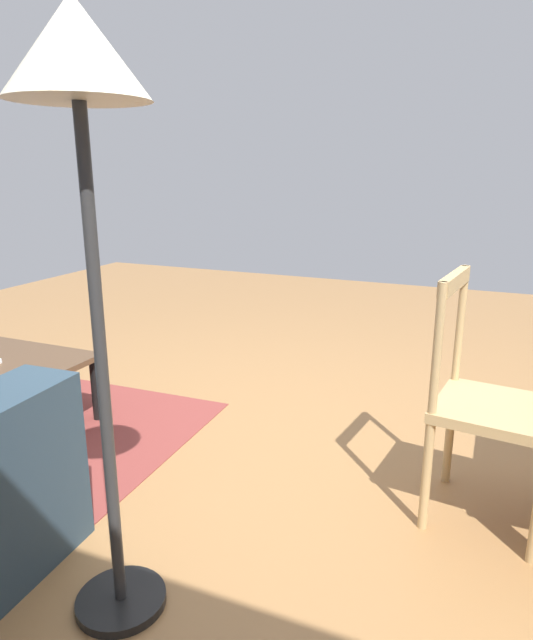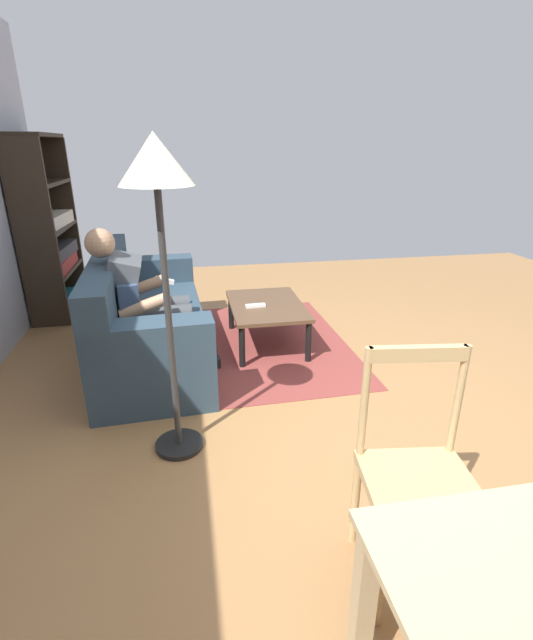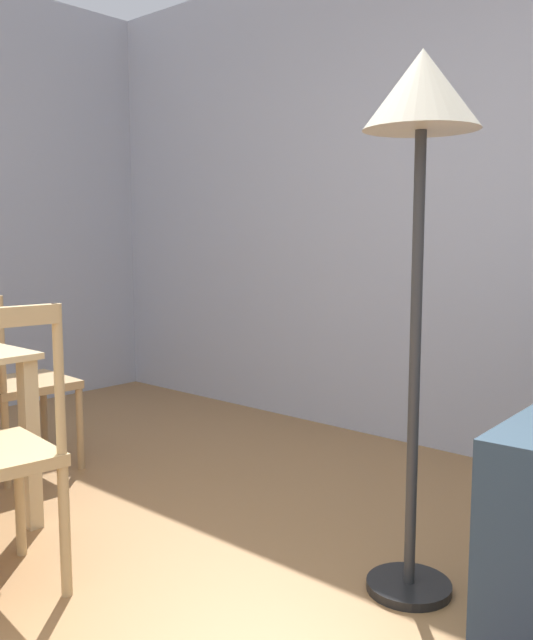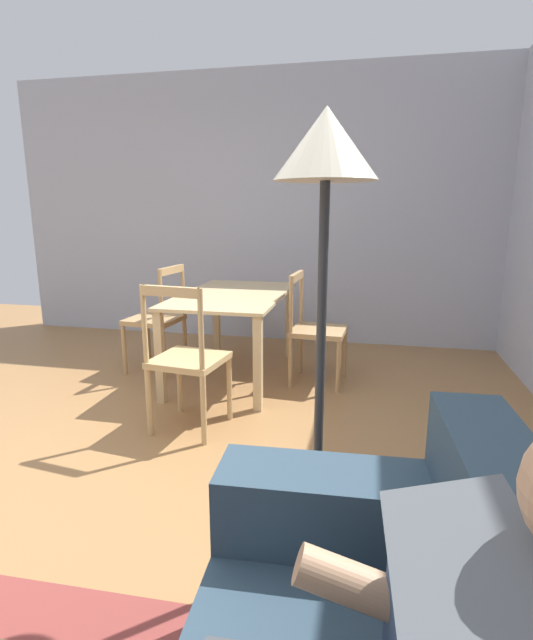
% 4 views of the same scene
% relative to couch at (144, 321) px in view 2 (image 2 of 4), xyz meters
% --- Properties ---
extents(ground_plane, '(8.58, 8.58, 0.00)m').
position_rel_couch_xyz_m(ground_plane, '(-1.37, -1.39, -0.32)').
color(ground_plane, '#9E7042').
extents(couch, '(2.03, 0.93, 0.86)m').
position_rel_couch_xyz_m(couch, '(0.00, 0.00, 0.00)').
color(couch, '#2D4251').
rests_on(couch, ground_plane).
extents(person_lounging, '(0.61, 0.92, 1.12)m').
position_rel_couch_xyz_m(person_lounging, '(-0.21, -0.01, 0.25)').
color(person_lounging, '#4C5156').
rests_on(person_lounging, ground_plane).
extents(coffee_table, '(0.90, 0.63, 0.38)m').
position_rel_couch_xyz_m(coffee_table, '(0.07, -1.04, 0.01)').
color(coffee_table, brown).
rests_on(coffee_table, ground_plane).
extents(tv_remote, '(0.06, 0.17, 0.02)m').
position_rel_couch_xyz_m(tv_remote, '(0.01, -0.93, 0.07)').
color(tv_remote, white).
rests_on(tv_remote, coffee_table).
extents(bookshelf, '(0.95, 0.36, 1.78)m').
position_rel_couch_xyz_m(bookshelf, '(1.31, 0.99, 0.42)').
color(bookshelf, '#2D2319').
rests_on(bookshelf, ground_plane).
extents(dining_chair_facing_couch, '(0.47, 0.47, 0.96)m').
position_rel_couch_xyz_m(dining_chair_facing_couch, '(-2.29, -1.20, 0.14)').
color(dining_chair_facing_couch, tan).
rests_on(dining_chair_facing_couch, ground_plane).
extents(area_rug, '(2.04, 1.45, 0.01)m').
position_rel_couch_xyz_m(area_rug, '(0.07, -1.04, -0.32)').
color(area_rug, brown).
rests_on(area_rug, ground_plane).
extents(floor_lamp, '(0.36, 0.36, 1.73)m').
position_rel_couch_xyz_m(floor_lamp, '(-1.28, -0.26, 1.13)').
color(floor_lamp, black).
rests_on(floor_lamp, ground_plane).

